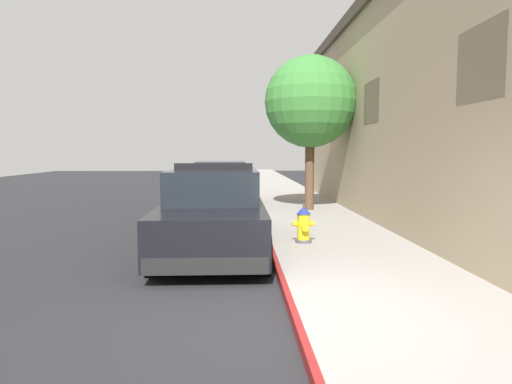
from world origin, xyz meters
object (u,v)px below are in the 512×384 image
object	(u,v)px
fire_hydrant	(304,225)
street_tree	(310,102)
police_cruiser	(214,212)
parked_car_silver_ahead	(221,185)

from	to	relation	value
fire_hydrant	street_tree	bearing A→B (deg)	79.64
police_cruiser	street_tree	world-z (taller)	street_tree
police_cruiser	parked_car_silver_ahead	world-z (taller)	police_cruiser
parked_car_silver_ahead	fire_hydrant	xyz separation A→B (m)	(1.84, -7.00, -0.25)
police_cruiser	street_tree	size ratio (longest dim) A/B	1.05
parked_car_silver_ahead	fire_hydrant	distance (m)	7.24
parked_car_silver_ahead	fire_hydrant	bearing A→B (deg)	-75.28
police_cruiser	fire_hydrant	distance (m)	1.76
parked_car_silver_ahead	street_tree	bearing A→B (deg)	-36.40
parked_car_silver_ahead	fire_hydrant	world-z (taller)	parked_car_silver_ahead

